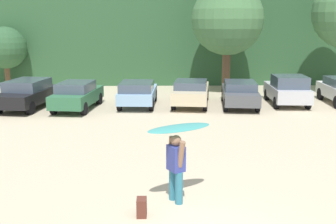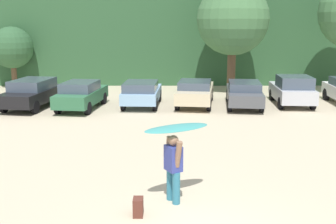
{
  "view_description": "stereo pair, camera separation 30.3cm",
  "coord_description": "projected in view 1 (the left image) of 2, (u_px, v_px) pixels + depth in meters",
  "views": [
    {
      "loc": [
        -1.01,
        -7.96,
        4.61
      ],
      "look_at": [
        -0.65,
        7.67,
        1.23
      ],
      "focal_mm": 44.9,
      "sensor_mm": 36.0,
      "label": 1
    },
    {
      "loc": [
        -0.71,
        -7.96,
        4.61
      ],
      "look_at": [
        -0.65,
        7.67,
        1.23
      ],
      "focal_mm": 44.9,
      "sensor_mm": 36.0,
      "label": 2
    }
  ],
  "objects": [
    {
      "name": "parked_car_champagne",
      "position": [
        191.0,
        91.0,
        23.42
      ],
      "size": [
        2.47,
        4.88,
        1.43
      ],
      "rotation": [
        0.0,
        0.0,
        1.43
      ],
      "color": "beige",
      "rests_on": "ground_plane"
    },
    {
      "name": "parked_car_silver",
      "position": [
        287.0,
        90.0,
        23.51
      ],
      "size": [
        2.1,
        4.09,
        1.69
      ],
      "rotation": [
        0.0,
        0.0,
        1.51
      ],
      "color": "silver",
      "rests_on": "ground_plane"
    },
    {
      "name": "backpack_dropped",
      "position": [
        142.0,
        207.0,
        10.1
      ],
      "size": [
        0.24,
        0.34,
        0.45
      ],
      "color": "#592D23",
      "rests_on": "ground_plane"
    },
    {
      "name": "parked_car_forest_green",
      "position": [
        77.0,
        95.0,
        22.31
      ],
      "size": [
        2.29,
        4.48,
        1.48
      ],
      "rotation": [
        0.0,
        0.0,
        1.44
      ],
      "color": "#2D6642",
      "rests_on": "ground_plane"
    },
    {
      "name": "tree_left",
      "position": [
        227.0,
        19.0,
        26.91
      ],
      "size": [
        4.64,
        4.64,
        7.07
      ],
      "color": "brown",
      "rests_on": "ground_plane"
    },
    {
      "name": "parked_car_black",
      "position": [
        28.0,
        93.0,
        22.62
      ],
      "size": [
        2.58,
        4.77,
        1.54
      ],
      "rotation": [
        0.0,
        0.0,
        1.42
      ],
      "color": "black",
      "rests_on": "ground_plane"
    },
    {
      "name": "person_adult",
      "position": [
        176.0,
        165.0,
        10.76
      ],
      "size": [
        0.5,
        0.72,
        1.79
      ],
      "rotation": [
        0.0,
        0.0,
        3.65
      ],
      "color": "teal",
      "rests_on": "ground_plane"
    },
    {
      "name": "parked_car_dark_gray",
      "position": [
        240.0,
        93.0,
        23.1
      ],
      "size": [
        2.3,
        4.65,
        1.39
      ],
      "rotation": [
        0.0,
        0.0,
        1.46
      ],
      "color": "#4C4F54",
      "rests_on": "ground_plane"
    },
    {
      "name": "surfboard_teal",
      "position": [
        179.0,
        128.0,
        10.67
      ],
      "size": [
        1.84,
        1.3,
        0.14
      ],
      "rotation": [
        0.0,
        0.0,
        3.63
      ],
      "color": "teal"
    },
    {
      "name": "tree_center_left",
      "position": [
        5.0,
        48.0,
        28.83
      ],
      "size": [
        2.88,
        2.88,
        4.27
      ],
      "color": "brown",
      "rests_on": "ground_plane"
    },
    {
      "name": "hillside_ridge",
      "position": [
        170.0,
        37.0,
        35.81
      ],
      "size": [
        108.0,
        12.0,
        6.58
      ],
      "primitive_type": "cube",
      "color": "#2D5633",
      "rests_on": "ground_plane"
    },
    {
      "name": "parked_car_sky_blue",
      "position": [
        138.0,
        92.0,
        23.07
      ],
      "size": [
        2.1,
        4.16,
        1.41
      ],
      "rotation": [
        0.0,
        0.0,
        1.51
      ],
      "color": "#84ADD1",
      "rests_on": "ground_plane"
    }
  ]
}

